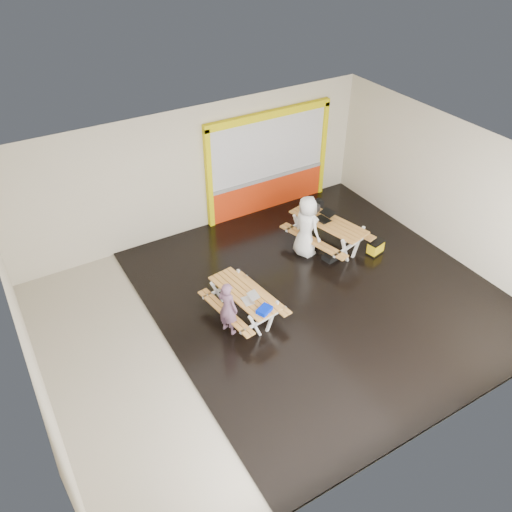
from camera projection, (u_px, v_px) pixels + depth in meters
room at (278, 249)px, 10.54m from camera, size 10.02×8.02×3.52m
deck at (321, 292)px, 12.08m from camera, size 7.50×7.98×0.05m
kiosk at (268, 164)px, 14.34m from camera, size 3.88×0.16×3.00m
picnic_table_left at (244, 298)px, 11.10m from camera, size 1.46×1.96×0.73m
picnic_table_right at (328, 228)px, 13.21m from camera, size 1.87×2.37×0.84m
person_left at (228, 308)px, 10.56m from camera, size 0.47×0.55×1.29m
person_right at (306, 227)px, 12.81m from camera, size 0.65×0.89×1.68m
laptop_left at (250, 299)px, 10.77m from camera, size 0.35×0.33×0.14m
laptop_right at (325, 217)px, 13.14m from camera, size 0.48×0.44×0.19m
blue_pouch at (264, 310)px, 10.49m from camera, size 0.38×0.33×0.09m
toolbox at (312, 210)px, 13.36m from camera, size 0.48×0.33×0.25m
backpack at (318, 206)px, 13.80m from camera, size 0.29×0.23×0.44m
dark_case at (331, 257)px, 13.06m from camera, size 0.44×0.36×0.15m
fluke_bag at (375, 248)px, 13.19m from camera, size 0.48×0.37×0.37m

